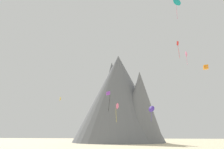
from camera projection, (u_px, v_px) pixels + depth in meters
rock_massif at (119, 99)px, 135.81m from camera, size 67.07×67.07×46.03m
kite_gold_mid at (61, 99)px, 86.18m from camera, size 1.16×1.54×1.50m
kite_orange_mid at (206, 67)px, 69.25m from camera, size 1.20×1.17×1.24m
kite_teal_high at (177, 2)px, 73.74m from camera, size 2.53×1.74×6.48m
kite_pink_high at (186, 54)px, 85.05m from camera, size 0.89×1.84×4.63m
kite_rainbow_low at (117, 106)px, 80.95m from camera, size 1.06×1.86×5.96m
kite_violet_low at (108, 94)px, 56.33m from camera, size 1.01×0.98×4.39m
kite_red_high at (178, 46)px, 79.21m from camera, size 0.75×0.74×5.43m
kite_indigo_low at (151, 109)px, 78.89m from camera, size 2.25×1.84×4.81m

